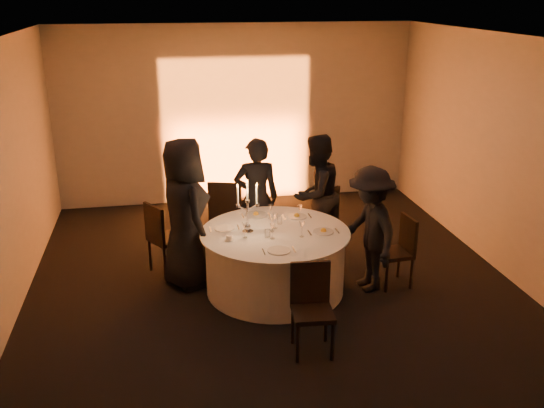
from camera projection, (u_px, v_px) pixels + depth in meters
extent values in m
plane|color=black|center=(275.00, 289.00, 7.50)|extent=(7.00, 7.00, 0.00)
plane|color=silver|center=(275.00, 39.00, 6.49)|extent=(7.00, 7.00, 0.00)
plane|color=beige|center=(236.00, 115.00, 10.24)|extent=(7.00, 0.00, 7.00)
plane|color=beige|center=(382.00, 332.00, 3.75)|extent=(7.00, 0.00, 7.00)
plane|color=beige|center=(0.00, 188.00, 6.47)|extent=(0.00, 7.00, 7.00)
plane|color=beige|center=(512.00, 160.00, 7.52)|extent=(0.00, 7.00, 7.00)
cube|color=black|center=(240.00, 201.00, 10.44)|extent=(0.25, 0.12, 0.10)
cylinder|color=black|center=(275.00, 288.00, 7.49)|extent=(0.60, 0.60, 0.03)
cylinder|color=black|center=(275.00, 262.00, 7.37)|extent=(0.20, 0.20, 0.75)
cylinder|color=white|center=(275.00, 262.00, 7.37)|extent=(1.68, 1.68, 0.75)
cylinder|color=white|center=(275.00, 232.00, 7.24)|extent=(1.80, 1.80, 0.02)
cube|color=black|center=(168.00, 239.00, 7.84)|extent=(0.58, 0.58, 0.05)
cube|color=black|center=(154.00, 223.00, 7.63)|extent=(0.25, 0.38, 0.48)
cylinder|color=black|center=(188.00, 255.00, 7.90)|extent=(0.04, 0.04, 0.45)
cylinder|color=black|center=(173.00, 247.00, 8.15)|extent=(0.04, 0.04, 0.45)
cylinder|color=black|center=(165.00, 263.00, 7.68)|extent=(0.04, 0.04, 0.45)
cylinder|color=black|center=(150.00, 255.00, 7.93)|extent=(0.04, 0.04, 0.45)
cube|color=black|center=(228.00, 215.00, 8.51)|extent=(0.57, 0.57, 0.05)
cube|color=black|center=(225.00, 201.00, 8.22)|extent=(0.45, 0.17, 0.52)
cylinder|color=black|center=(244.00, 228.00, 8.76)|extent=(0.04, 0.04, 0.49)
cylinder|color=black|center=(217.00, 227.00, 8.80)|extent=(0.04, 0.04, 0.49)
cylinder|color=black|center=(240.00, 238.00, 8.39)|extent=(0.04, 0.04, 0.49)
cylinder|color=black|center=(212.00, 237.00, 8.44)|extent=(0.04, 0.04, 0.49)
cube|color=black|center=(319.00, 218.00, 8.60)|extent=(0.56, 0.56, 0.05)
cube|color=black|center=(330.00, 205.00, 8.40)|extent=(0.35, 0.27, 0.46)
cylinder|color=black|center=(317.00, 226.00, 8.90)|extent=(0.04, 0.04, 0.43)
cylinder|color=black|center=(302.00, 233.00, 8.66)|extent=(0.04, 0.04, 0.43)
cylinder|color=black|center=(336.00, 232.00, 8.68)|extent=(0.04, 0.04, 0.43)
cylinder|color=black|center=(321.00, 239.00, 8.44)|extent=(0.04, 0.04, 0.43)
cube|color=black|center=(394.00, 253.00, 7.48)|extent=(0.42, 0.42, 0.05)
cube|color=black|center=(408.00, 234.00, 7.44)|extent=(0.08, 0.39, 0.44)
cylinder|color=black|center=(375.00, 265.00, 7.66)|extent=(0.04, 0.04, 0.42)
cylinder|color=black|center=(387.00, 277.00, 7.36)|extent=(0.04, 0.04, 0.42)
cylinder|color=black|center=(399.00, 262.00, 7.75)|extent=(0.04, 0.04, 0.42)
cylinder|color=black|center=(411.00, 273.00, 7.44)|extent=(0.04, 0.04, 0.42)
cube|color=black|center=(313.00, 313.00, 6.06)|extent=(0.44, 0.44, 0.05)
cube|color=black|center=(310.00, 282.00, 6.15)|extent=(0.41, 0.07, 0.46)
cylinder|color=black|center=(298.00, 343.00, 5.95)|extent=(0.04, 0.04, 0.43)
cylinder|color=black|center=(332.00, 341.00, 5.99)|extent=(0.04, 0.04, 0.43)
cylinder|color=black|center=(293.00, 325.00, 6.28)|extent=(0.04, 0.04, 0.43)
cylinder|color=black|center=(326.00, 323.00, 6.31)|extent=(0.04, 0.04, 0.43)
imported|color=black|center=(185.00, 213.00, 7.35)|extent=(0.87, 1.06, 1.87)
imported|color=black|center=(256.00, 198.00, 8.18)|extent=(0.63, 0.43, 1.68)
imported|color=black|center=(316.00, 194.00, 8.34)|extent=(1.03, 0.99, 1.68)
imported|color=black|center=(370.00, 229.00, 7.29)|extent=(0.71, 1.07, 1.56)
cylinder|color=silver|center=(225.00, 228.00, 7.32)|extent=(0.25, 0.25, 0.01)
cube|color=#B7B7BB|center=(210.00, 229.00, 7.29)|extent=(0.01, 0.17, 0.01)
cube|color=#B7B7BB|center=(238.00, 227.00, 7.35)|extent=(0.02, 0.17, 0.01)
cylinder|color=silver|center=(256.00, 215.00, 7.75)|extent=(0.29, 0.29, 0.01)
cube|color=#B7B7BB|center=(243.00, 216.00, 7.72)|extent=(0.02, 0.17, 0.01)
cube|color=#B7B7BB|center=(269.00, 214.00, 7.78)|extent=(0.01, 0.17, 0.01)
sphere|color=yellow|center=(256.00, 212.00, 7.73)|extent=(0.07, 0.07, 0.07)
cylinder|color=silver|center=(297.00, 217.00, 7.70)|extent=(0.25, 0.25, 0.01)
cube|color=#B7B7BB|center=(284.00, 217.00, 7.67)|extent=(0.02, 0.17, 0.01)
cube|color=#B7B7BB|center=(310.00, 216.00, 7.73)|extent=(0.01, 0.17, 0.01)
sphere|color=yellow|center=(297.00, 213.00, 7.68)|extent=(0.07, 0.07, 0.07)
cylinder|color=silver|center=(323.00, 232.00, 7.22)|extent=(0.25, 0.25, 0.01)
cube|color=#B7B7BB|center=(310.00, 233.00, 7.19)|extent=(0.02, 0.17, 0.01)
cube|color=#B7B7BB|center=(337.00, 231.00, 7.25)|extent=(0.01, 0.17, 0.01)
sphere|color=yellow|center=(323.00, 228.00, 7.20)|extent=(0.07, 0.07, 0.07)
cylinder|color=silver|center=(279.00, 250.00, 6.70)|extent=(0.26, 0.26, 0.01)
cube|color=#B7B7BB|center=(264.00, 252.00, 6.67)|extent=(0.02, 0.17, 0.01)
cube|color=#B7B7BB|center=(294.00, 249.00, 6.73)|extent=(0.02, 0.17, 0.01)
cylinder|color=silver|center=(229.00, 240.00, 6.98)|extent=(0.11, 0.11, 0.01)
cylinder|color=silver|center=(229.00, 237.00, 6.97)|extent=(0.07, 0.07, 0.06)
cylinder|color=white|center=(248.00, 232.00, 7.21)|extent=(0.13, 0.13, 0.02)
sphere|color=white|center=(248.00, 227.00, 7.18)|extent=(0.07, 0.07, 0.07)
cylinder|color=white|center=(248.00, 216.00, 7.14)|extent=(0.03, 0.03, 0.35)
cylinder|color=white|center=(247.00, 201.00, 7.08)|extent=(0.06, 0.06, 0.03)
cylinder|color=white|center=(247.00, 191.00, 7.04)|extent=(0.02, 0.02, 0.23)
cone|color=orange|center=(247.00, 180.00, 6.99)|extent=(0.02, 0.02, 0.04)
cylinder|color=white|center=(243.00, 208.00, 7.09)|extent=(0.13, 0.02, 0.09)
cylinder|color=white|center=(238.00, 206.00, 7.07)|extent=(0.05, 0.05, 0.03)
cylinder|color=white|center=(238.00, 196.00, 7.03)|extent=(0.02, 0.02, 0.23)
cone|color=orange|center=(237.00, 185.00, 6.99)|extent=(0.02, 0.02, 0.04)
cylinder|color=white|center=(252.00, 208.00, 7.11)|extent=(0.13, 0.02, 0.09)
cylinder|color=white|center=(257.00, 205.00, 7.11)|extent=(0.05, 0.05, 0.03)
cylinder|color=white|center=(257.00, 195.00, 7.07)|extent=(0.02, 0.02, 0.23)
cone|color=orange|center=(257.00, 184.00, 7.03)|extent=(0.02, 0.02, 0.04)
cylinder|color=white|center=(273.00, 238.00, 7.03)|extent=(0.06, 0.06, 0.01)
cylinder|color=white|center=(273.00, 234.00, 7.01)|extent=(0.01, 0.01, 0.10)
cone|color=white|center=(273.00, 227.00, 6.98)|extent=(0.07, 0.07, 0.09)
cylinder|color=white|center=(300.00, 219.00, 7.62)|extent=(0.06, 0.06, 0.01)
cylinder|color=white|center=(300.00, 215.00, 7.60)|extent=(0.01, 0.01, 0.10)
cone|color=white|center=(300.00, 208.00, 7.57)|extent=(0.07, 0.07, 0.09)
cylinder|color=white|center=(272.00, 231.00, 7.24)|extent=(0.06, 0.06, 0.01)
cylinder|color=white|center=(272.00, 227.00, 7.22)|extent=(0.01, 0.01, 0.10)
cone|color=white|center=(272.00, 220.00, 7.19)|extent=(0.07, 0.07, 0.09)
cylinder|color=white|center=(245.00, 237.00, 7.06)|extent=(0.06, 0.06, 0.01)
cylinder|color=white|center=(245.00, 233.00, 7.04)|extent=(0.01, 0.01, 0.10)
cone|color=white|center=(245.00, 226.00, 7.01)|extent=(0.07, 0.07, 0.09)
cylinder|color=white|center=(270.00, 219.00, 7.64)|extent=(0.06, 0.06, 0.01)
cylinder|color=white|center=(270.00, 215.00, 7.62)|extent=(0.01, 0.01, 0.10)
cone|color=white|center=(270.00, 208.00, 7.59)|extent=(0.07, 0.07, 0.09)
cylinder|color=white|center=(302.00, 237.00, 7.08)|extent=(0.06, 0.06, 0.01)
cylinder|color=white|center=(302.00, 232.00, 7.07)|extent=(0.01, 0.01, 0.10)
cone|color=white|center=(302.00, 225.00, 7.04)|extent=(0.07, 0.07, 0.09)
cylinder|color=white|center=(275.00, 228.00, 7.34)|extent=(0.06, 0.06, 0.01)
cylinder|color=white|center=(275.00, 224.00, 7.32)|extent=(0.01, 0.01, 0.10)
cone|color=white|center=(275.00, 217.00, 7.29)|extent=(0.07, 0.07, 0.09)
cylinder|color=white|center=(267.00, 233.00, 7.07)|extent=(0.07, 0.07, 0.09)
cylinder|color=white|center=(279.00, 220.00, 7.46)|extent=(0.07, 0.07, 0.09)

